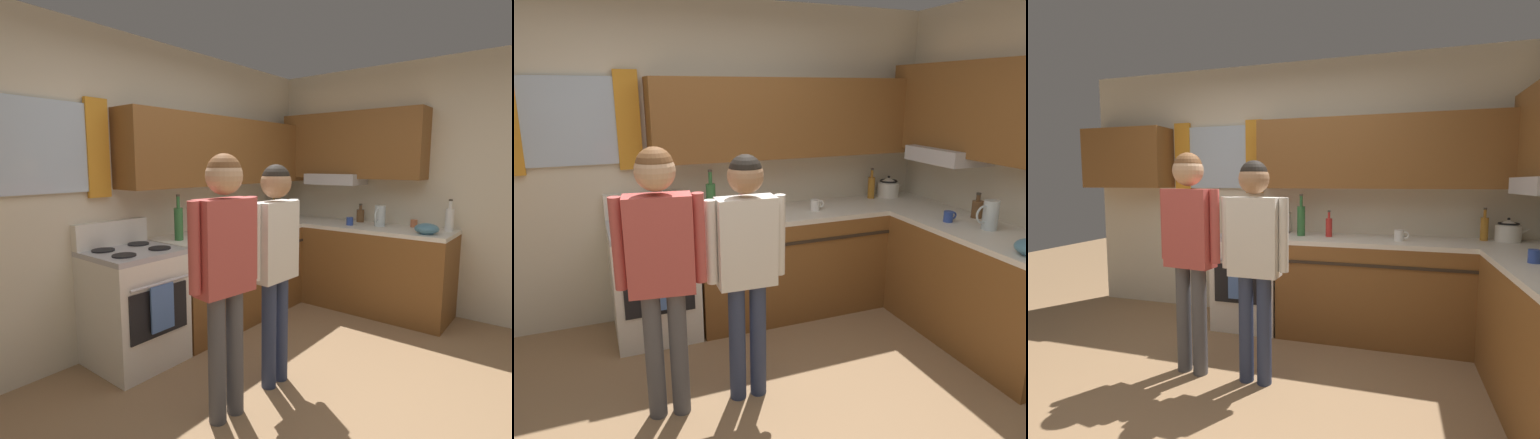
# 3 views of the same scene
# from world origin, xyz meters

# --- Properties ---
(ground_plane) EXTENTS (12.00, 12.00, 0.00)m
(ground_plane) POSITION_xyz_m (0.00, 0.00, 0.00)
(ground_plane) COLOR #93704C
(back_wall_unit) EXTENTS (4.60, 0.42, 2.60)m
(back_wall_unit) POSITION_xyz_m (0.08, 1.82, 1.44)
(back_wall_unit) COLOR beige
(back_wall_unit) RESTS_ON ground
(right_wall_unit) EXTENTS (0.52, 4.05, 2.60)m
(right_wall_unit) POSITION_xyz_m (2.29, 0.12, 1.42)
(right_wall_unit) COLOR beige
(right_wall_unit) RESTS_ON ground
(kitchen_counter_run) EXTENTS (2.25, 2.09, 0.90)m
(kitchen_counter_run) POSITION_xyz_m (1.50, 1.13, 0.45)
(kitchen_counter_run) COLOR brown
(kitchen_counter_run) RESTS_ON ground
(stove_oven) EXTENTS (0.63, 0.67, 1.10)m
(stove_oven) POSITION_xyz_m (-0.28, 1.54, 0.47)
(stove_oven) COLOR silver
(stove_oven) RESTS_ON ground
(bottle_oil_amber) EXTENTS (0.06, 0.06, 0.29)m
(bottle_oil_amber) POSITION_xyz_m (1.81, 1.71, 1.01)
(bottle_oil_amber) COLOR #B27223
(bottle_oil_amber) RESTS_ON kitchen_counter_run
(bottle_sauce_red) EXTENTS (0.06, 0.06, 0.25)m
(bottle_sauce_red) POSITION_xyz_m (0.47, 1.57, 0.99)
(bottle_sauce_red) COLOR red
(bottle_sauce_red) RESTS_ON kitchen_counter_run
(bottle_milk_white) EXTENTS (0.08, 0.08, 0.31)m
(bottle_milk_white) POSITION_xyz_m (2.13, -0.15, 1.02)
(bottle_milk_white) COLOR white
(bottle_milk_white) RESTS_ON kitchen_counter_run
(bottle_squat_brown) EXTENTS (0.08, 0.08, 0.21)m
(bottle_squat_brown) POSITION_xyz_m (2.20, 0.79, 0.98)
(bottle_squat_brown) COLOR brown
(bottle_squat_brown) RESTS_ON kitchen_counter_run
(bottle_wine_green) EXTENTS (0.08, 0.08, 0.39)m
(bottle_wine_green) POSITION_xyz_m (0.20, 1.56, 1.05)
(bottle_wine_green) COLOR #2D6633
(bottle_wine_green) RESTS_ON kitchen_counter_run
(mug_cobalt_blue) EXTENTS (0.11, 0.07, 0.08)m
(mug_cobalt_blue) POSITION_xyz_m (1.90, 0.78, 0.94)
(mug_cobalt_blue) COLOR #2D479E
(mug_cobalt_blue) RESTS_ON kitchen_counter_run
(mug_ceramic_white) EXTENTS (0.13, 0.08, 0.09)m
(mug_ceramic_white) POSITION_xyz_m (1.10, 1.49, 0.95)
(mug_ceramic_white) COLOR white
(mug_ceramic_white) RESTS_ON kitchen_counter_run
(cup_terracotta) EXTENTS (0.11, 0.07, 0.08)m
(cup_terracotta) POSITION_xyz_m (2.20, 0.20, 0.94)
(cup_terracotta) COLOR #B76642
(cup_terracotta) RESTS_ON kitchen_counter_run
(stovetop_kettle) EXTENTS (0.27, 0.20, 0.21)m
(stovetop_kettle) POSITION_xyz_m (1.99, 1.70, 1.00)
(stovetop_kettle) COLOR silver
(stovetop_kettle) RESTS_ON kitchen_counter_run
(water_pitcher) EXTENTS (0.19, 0.11, 0.22)m
(water_pitcher) POSITION_xyz_m (2.03, 0.50, 1.01)
(water_pitcher) COLOR silver
(water_pitcher) RESTS_ON kitchen_counter_run
(mixing_bowl) EXTENTS (0.22, 0.22, 0.10)m
(mixing_bowl) POSITION_xyz_m (1.85, -0.02, 0.95)
(mixing_bowl) COLOR teal
(mixing_bowl) RESTS_ON kitchen_counter_run
(adult_left) EXTENTS (0.50, 0.22, 1.61)m
(adult_left) POSITION_xyz_m (-0.36, 0.50, 1.02)
(adult_left) COLOR #4C4C51
(adult_left) RESTS_ON ground
(adult_in_plaid) EXTENTS (0.49, 0.21, 1.55)m
(adult_in_plaid) POSITION_xyz_m (0.14, 0.49, 0.98)
(adult_in_plaid) COLOR #2D3856
(adult_in_plaid) RESTS_ON ground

